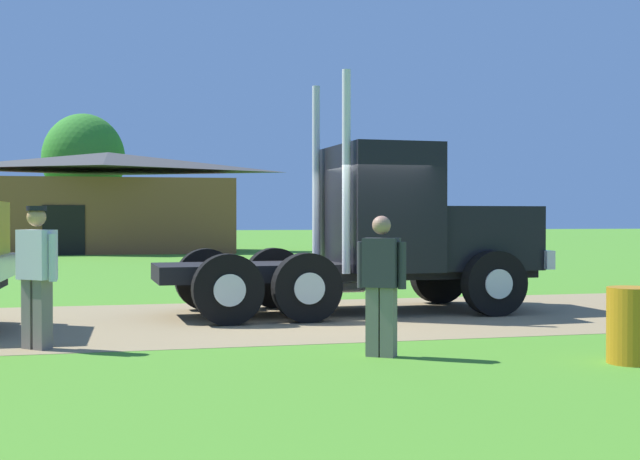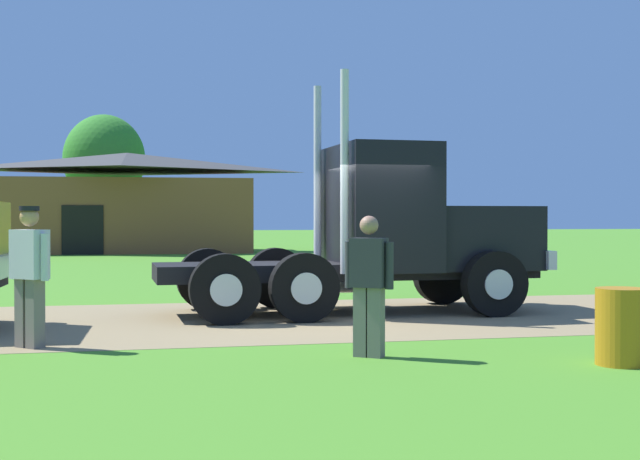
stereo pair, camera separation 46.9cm
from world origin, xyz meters
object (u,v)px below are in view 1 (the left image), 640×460
Objects in this scene: shed_building at (108,204)px; visitor_standing_near at (37,270)px; visitor_walking_mid at (381,281)px; steel_barrel at (633,325)px; truck_foreground_white at (390,235)px.

visitor_standing_near is at bearing -91.89° from shed_building.
steel_barrel is (2.60, -1.15, -0.46)m from visitor_walking_mid.
shed_building is (-5.57, 33.82, 1.87)m from steel_barrel.
visitor_walking_mid is 0.13× the size of shed_building.
visitor_walking_mid is 1.94× the size of steel_barrel.
visitor_standing_near is at bearing -151.68° from truck_foreground_white.
visitor_standing_near is 1.07× the size of visitor_walking_mid.
visitor_standing_near reaches higher than steel_barrel.
truck_foreground_white is at bearing 70.04° from visitor_walking_mid.
visitor_standing_near is 7.16m from steel_barrel.
truck_foreground_white is 6.47m from visitor_standing_near.
shed_building is at bearing 99.45° from truck_foreground_white.
steel_barrel is at bearing -23.84° from visitor_walking_mid.
truck_foreground_white is 0.54× the size of shed_building.
truck_foreground_white is 28.42m from shed_building.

